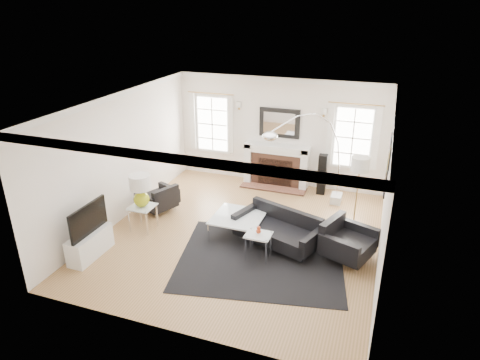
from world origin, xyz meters
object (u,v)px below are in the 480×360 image
at_px(armchair_right, 345,242).
at_px(arc_floor_lamp, 306,157).
at_px(fireplace, 276,166).
at_px(sofa, 279,230).
at_px(gourd_lamp, 140,189).
at_px(armchair_left, 159,199).
at_px(coffee_table, 238,218).

bearing_deg(armchair_right, arc_floor_lamp, 122.54).
xyz_separation_m(fireplace, sofa, (0.82, -2.85, -0.23)).
distance_m(armchair_right, gourd_lamp, 4.23).
height_order(armchair_left, arc_floor_lamp, arc_floor_lamp).
height_order(coffee_table, arc_floor_lamp, arc_floor_lamp).
bearing_deg(coffee_table, arc_floor_lamp, 59.27).
bearing_deg(arc_floor_lamp, sofa, -94.95).
distance_m(fireplace, arc_floor_lamp, 1.65).
bearing_deg(armchair_right, gourd_lamp, -175.91).
xyz_separation_m(armchair_right, gourd_lamp, (-4.18, -0.30, 0.60)).
height_order(coffee_table, gourd_lamp, gourd_lamp).
xyz_separation_m(sofa, armchair_right, (1.32, -0.10, 0.04)).
bearing_deg(gourd_lamp, fireplace, 57.90).
height_order(armchair_right, gourd_lamp, gourd_lamp).
relative_size(fireplace, sofa, 0.89).
distance_m(armchair_left, gourd_lamp, 1.10).
bearing_deg(armchair_right, coffee_table, 176.68).
xyz_separation_m(armchair_left, arc_floor_lamp, (3.12, 1.26, 0.98)).
distance_m(armchair_left, arc_floor_lamp, 3.50).
bearing_deg(coffee_table, armchair_right, -3.32).
relative_size(armchair_left, coffee_table, 1.00).
bearing_deg(armchair_right, armchair_left, 172.36).
relative_size(sofa, gourd_lamp, 2.70).
bearing_deg(armchair_left, fireplace, 47.87).
distance_m(coffee_table, arc_floor_lamp, 2.17).
distance_m(sofa, armchair_right, 1.33).
bearing_deg(armchair_left, armchair_right, -7.64).
bearing_deg(gourd_lamp, coffee_table, 12.06).
height_order(armchair_right, coffee_table, armchair_right).
height_order(sofa, arc_floor_lamp, arc_floor_lamp).
distance_m(fireplace, sofa, 2.97).
distance_m(sofa, coffee_table, 0.87).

